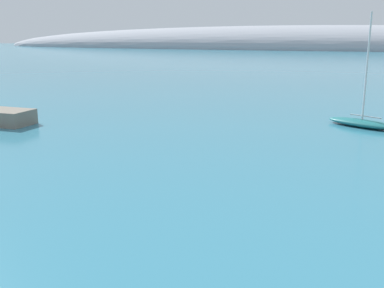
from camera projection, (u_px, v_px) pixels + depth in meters
The scene contains 2 objects.
distant_ridge at pixel (323, 49), 241.76m from camera, with size 387.55×59.80×24.18m, color #999EA8.
sailboat_teal_near_shore at pixel (362, 122), 43.94m from camera, with size 7.08×5.26×10.60m.
Camera 1 is at (12.43, -1.96, 8.84)m, focal length 43.25 mm.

